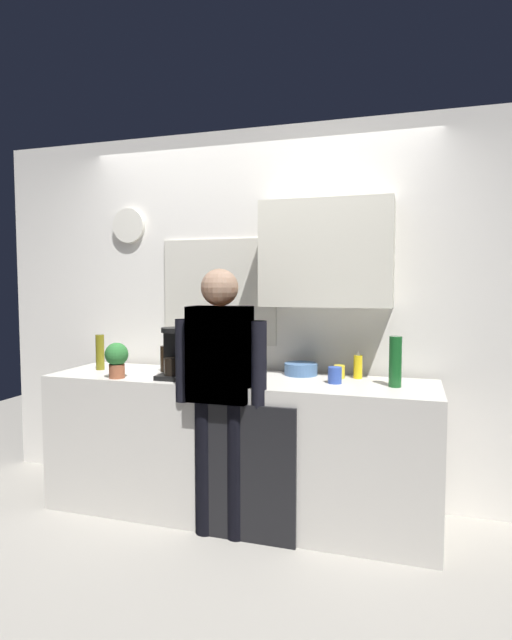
# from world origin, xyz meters

# --- Properties ---
(ground_plane) EXTENTS (8.00, 8.00, 0.00)m
(ground_plane) POSITION_xyz_m (0.00, 0.00, 0.00)
(ground_plane) COLOR #9E998E
(kitchen_counter) EXTENTS (2.52, 0.64, 0.90)m
(kitchen_counter) POSITION_xyz_m (0.00, 0.30, 0.45)
(kitchen_counter) COLOR beige
(kitchen_counter) RESTS_ON ground_plane
(dishwasher_panel) EXTENTS (0.56, 0.02, 0.81)m
(dishwasher_panel) POSITION_xyz_m (0.19, -0.03, 0.41)
(dishwasher_panel) COLOR black
(dishwasher_panel) RESTS_ON ground_plane
(back_wall_assembly) EXTENTS (4.12, 0.42, 2.60)m
(back_wall_assembly) POSITION_xyz_m (0.07, 0.70, 1.36)
(back_wall_assembly) COLOR white
(back_wall_assembly) RESTS_ON ground_plane
(coffee_maker) EXTENTS (0.20, 0.20, 0.33)m
(coffee_maker) POSITION_xyz_m (-0.37, 0.18, 1.05)
(coffee_maker) COLOR black
(coffee_maker) RESTS_ON kitchen_counter
(bottle_dark_sauce) EXTENTS (0.06, 0.06, 0.18)m
(bottle_dark_sauce) POSITION_xyz_m (-0.56, 0.37, 0.99)
(bottle_dark_sauce) COLOR black
(bottle_dark_sauce) RESTS_ON kitchen_counter
(bottle_green_wine) EXTENTS (0.07, 0.07, 0.30)m
(bottle_green_wine) POSITION_xyz_m (0.99, 0.30, 1.05)
(bottle_green_wine) COLOR #195923
(bottle_green_wine) RESTS_ON kitchen_counter
(bottle_olive_oil) EXTENTS (0.06, 0.06, 0.25)m
(bottle_olive_oil) POSITION_xyz_m (-1.03, 0.31, 1.03)
(bottle_olive_oil) COLOR olive
(bottle_olive_oil) RESTS_ON kitchen_counter
(cup_yellow_cup) EXTENTS (0.07, 0.07, 0.08)m
(cup_yellow_cup) POSITION_xyz_m (0.64, 0.48, 0.95)
(cup_yellow_cup) COLOR yellow
(cup_yellow_cup) RESTS_ON kitchen_counter
(cup_blue_mug) EXTENTS (0.08, 0.08, 0.10)m
(cup_blue_mug) POSITION_xyz_m (0.63, 0.31, 0.95)
(cup_blue_mug) COLOR #3351B2
(cup_blue_mug) RESTS_ON kitchen_counter
(mixing_bowl) EXTENTS (0.22, 0.22, 0.08)m
(mixing_bowl) POSITION_xyz_m (0.37, 0.52, 0.94)
(mixing_bowl) COLOR #4C72A5
(mixing_bowl) RESTS_ON kitchen_counter
(potted_plant) EXTENTS (0.15, 0.15, 0.23)m
(potted_plant) POSITION_xyz_m (-0.74, 0.07, 1.04)
(potted_plant) COLOR #9E5638
(potted_plant) RESTS_ON kitchen_counter
(dish_soap) EXTENTS (0.06, 0.06, 0.18)m
(dish_soap) POSITION_xyz_m (0.75, 0.51, 0.98)
(dish_soap) COLOR yellow
(dish_soap) RESTS_ON kitchen_counter
(person_at_sink) EXTENTS (0.57, 0.22, 1.60)m
(person_at_sink) POSITION_xyz_m (0.00, 0.00, 0.95)
(person_at_sink) COLOR black
(person_at_sink) RESTS_ON ground_plane
(person_guest) EXTENTS (0.57, 0.22, 1.60)m
(person_guest) POSITION_xyz_m (0.00, 0.00, 0.95)
(person_guest) COLOR black
(person_guest) RESTS_ON ground_plane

